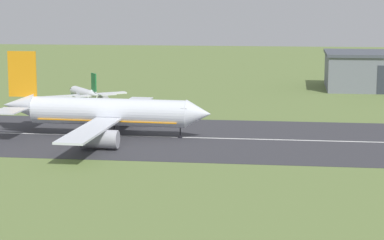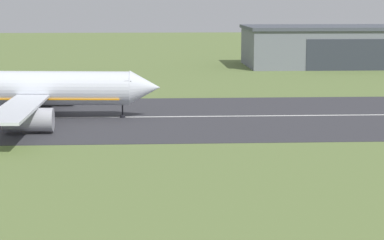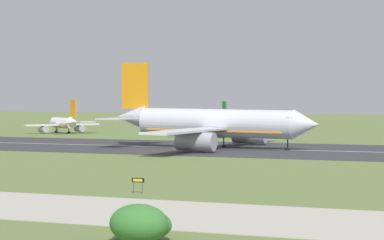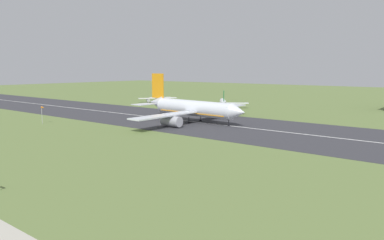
# 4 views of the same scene
# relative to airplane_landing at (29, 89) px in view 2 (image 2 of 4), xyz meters

# --- Properties ---
(ground_plane) EXTENTS (733.31, 733.31, 0.00)m
(ground_plane) POSITION_rel_airplane_landing_xyz_m (16.47, -60.88, -4.74)
(ground_plane) COLOR olive
(runway_strip) EXTENTS (493.31, 45.64, 0.06)m
(runway_strip) POSITION_rel_airplane_landing_xyz_m (16.47, 0.39, -4.71)
(runway_strip) COLOR #333338
(runway_strip) RESTS_ON ground_plane
(runway_centreline) EXTENTS (443.98, 0.70, 0.01)m
(runway_centreline) POSITION_rel_airplane_landing_xyz_m (16.47, 0.39, -4.67)
(runway_centreline) COLOR silver
(runway_centreline) RESTS_ON runway_strip
(hangar_building) EXTENTS (70.64, 28.77, 11.38)m
(hangar_building) POSITION_rel_airplane_landing_xyz_m (81.54, 90.63, 0.97)
(hangar_building) COLOR slate
(hangar_building) RESTS_ON ground_plane
(airplane_landing) EXTENTS (42.56, 58.63, 16.86)m
(airplane_landing) POSITION_rel_airplane_landing_xyz_m (0.00, 0.00, 0.00)
(airplane_landing) COLOR silver
(airplane_landing) RESTS_ON ground_plane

